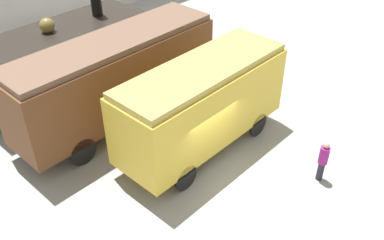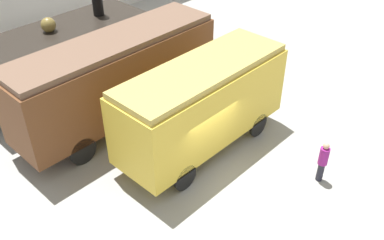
{
  "view_description": "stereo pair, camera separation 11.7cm",
  "coord_description": "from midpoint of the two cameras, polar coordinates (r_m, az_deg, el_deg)",
  "views": [
    {
      "loc": [
        -9.3,
        -7.81,
        10.85
      ],
      "look_at": [
        0.17,
        1.0,
        1.6
      ],
      "focal_mm": 40.0,
      "sensor_mm": 36.0,
      "label": 1
    },
    {
      "loc": [
        -9.22,
        -7.9,
        10.85
      ],
      "look_at": [
        0.17,
        1.0,
        1.6
      ],
      "focal_mm": 40.0,
      "sensor_mm": 36.0,
      "label": 2
    }
  ],
  "objects": [
    {
      "name": "ground_plane",
      "position": [
        16.29,
        2.37,
        -6.25
      ],
      "size": [
        80.0,
        80.0,
        0.0
      ],
      "primitive_type": "plane",
      "color": "gray"
    },
    {
      "name": "steam_locomotive",
      "position": [
        20.37,
        -16.66,
        8.42
      ],
      "size": [
        7.99,
        2.77,
        5.14
      ],
      "color": "black",
      "rests_on": "ground_plane"
    },
    {
      "name": "passenger_coach_vintage",
      "position": [
        15.97,
        1.58,
        2.42
      ],
      "size": [
        7.16,
        2.48,
        3.63
      ],
      "color": "gold",
      "rests_on": "ground_plane"
    },
    {
      "name": "visitor_person",
      "position": [
        15.86,
        17.26,
        -5.17
      ],
      "size": [
        0.34,
        0.34,
        1.68
      ],
      "color": "#262633",
      "rests_on": "ground_plane"
    },
    {
      "name": "passenger_coach_wooden",
      "position": [
        17.66,
        -9.84,
        5.94
      ],
      "size": [
        9.1,
        2.44,
        3.86
      ],
      "color": "brown",
      "rests_on": "ground_plane"
    }
  ]
}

